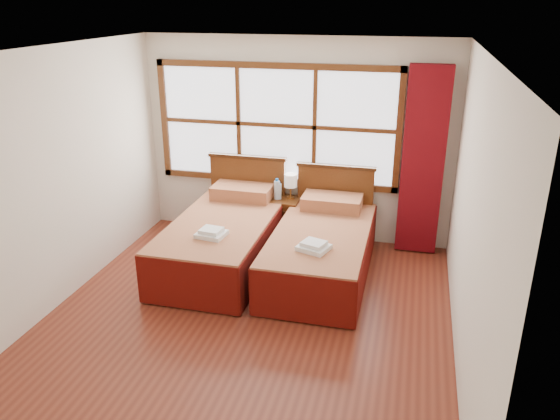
# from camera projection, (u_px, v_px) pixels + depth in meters

# --- Properties ---
(floor) EXTENTS (4.50, 4.50, 0.00)m
(floor) POSITION_uv_depth(u_px,v_px,m) (246.00, 321.00, 5.45)
(floor) COLOR maroon
(floor) RESTS_ON ground
(ceiling) EXTENTS (4.50, 4.50, 0.00)m
(ceiling) POSITION_uv_depth(u_px,v_px,m) (238.00, 52.00, 4.50)
(ceiling) COLOR white
(ceiling) RESTS_ON wall_back
(wall_back) EXTENTS (4.00, 0.00, 4.00)m
(wall_back) POSITION_uv_depth(u_px,v_px,m) (296.00, 141.00, 7.01)
(wall_back) COLOR silver
(wall_back) RESTS_ON floor
(wall_left) EXTENTS (0.00, 4.50, 4.50)m
(wall_left) POSITION_uv_depth(u_px,v_px,m) (51.00, 182.00, 5.43)
(wall_left) COLOR silver
(wall_left) RESTS_ON floor
(wall_right) EXTENTS (0.00, 4.50, 4.50)m
(wall_right) POSITION_uv_depth(u_px,v_px,m) (472.00, 220.00, 4.52)
(wall_right) COLOR silver
(wall_right) RESTS_ON floor
(window) EXTENTS (3.16, 0.06, 1.56)m
(window) POSITION_uv_depth(u_px,v_px,m) (276.00, 125.00, 6.96)
(window) COLOR white
(window) RESTS_ON wall_back
(curtain) EXTENTS (0.50, 0.16, 2.30)m
(curtain) POSITION_uv_depth(u_px,v_px,m) (423.00, 162.00, 6.56)
(curtain) COLOR maroon
(curtain) RESTS_ON wall_back
(bed_left) EXTENTS (1.12, 2.17, 1.09)m
(bed_left) POSITION_uv_depth(u_px,v_px,m) (225.00, 237.00, 6.55)
(bed_left) COLOR #381C0B
(bed_left) RESTS_ON floor
(bed_right) EXTENTS (1.08, 2.10, 1.05)m
(bed_right) POSITION_uv_depth(u_px,v_px,m) (322.00, 248.00, 6.29)
(bed_right) COLOR #381C0B
(bed_right) RESTS_ON floor
(nightstand) EXTENTS (0.44, 0.43, 0.58)m
(nightstand) POSITION_uv_depth(u_px,v_px,m) (282.00, 220.00, 7.17)
(nightstand) COLOR #572D13
(nightstand) RESTS_ON floor
(towels_left) EXTENTS (0.33, 0.30, 0.09)m
(towels_left) POSITION_uv_depth(u_px,v_px,m) (211.00, 233.00, 5.95)
(towels_left) COLOR white
(towels_left) RESTS_ON bed_left
(towels_right) EXTENTS (0.38, 0.35, 0.09)m
(towels_right) POSITION_uv_depth(u_px,v_px,m) (314.00, 246.00, 5.68)
(towels_right) COLOR white
(towels_right) RESTS_ON bed_right
(lamp) EXTENTS (0.17, 0.17, 0.32)m
(lamp) POSITION_uv_depth(u_px,v_px,m) (291.00, 181.00, 7.01)
(lamp) COLOR #C7893F
(lamp) RESTS_ON nightstand
(bottle_near) EXTENTS (0.07, 0.07, 0.28)m
(bottle_near) POSITION_uv_depth(u_px,v_px,m) (277.00, 190.00, 7.01)
(bottle_near) COLOR silver
(bottle_near) RESTS_ON nightstand
(bottle_far) EXTENTS (0.06, 0.06, 0.23)m
(bottle_far) POSITION_uv_depth(u_px,v_px,m) (279.00, 191.00, 7.02)
(bottle_far) COLOR silver
(bottle_far) RESTS_ON nightstand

